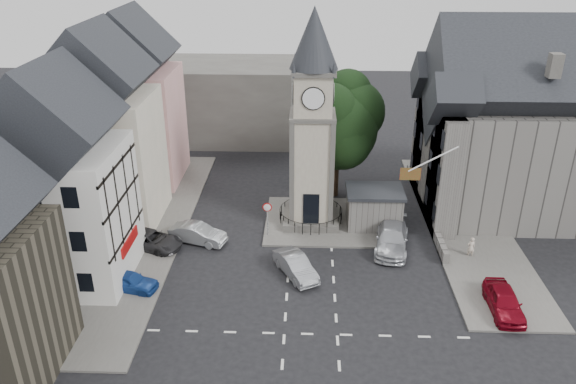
{
  "coord_description": "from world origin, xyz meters",
  "views": [
    {
      "loc": [
        -0.37,
        -30.87,
        20.84
      ],
      "look_at": [
        -1.67,
        5.0,
        3.95
      ],
      "focal_mm": 35.0,
      "sensor_mm": 36.0,
      "label": 1
    }
  ],
  "objects_px": {
    "stone_shelter": "(374,208)",
    "clock_tower": "(313,123)",
    "car_east_red": "(504,301)",
    "pedestrian": "(471,247)",
    "car_west_blue": "(129,281)"
  },
  "relations": [
    {
      "from": "clock_tower",
      "to": "pedestrian",
      "type": "height_order",
      "value": "clock_tower"
    },
    {
      "from": "clock_tower",
      "to": "car_east_red",
      "type": "distance_m",
      "value": 17.54
    },
    {
      "from": "clock_tower",
      "to": "stone_shelter",
      "type": "distance_m",
      "value": 8.15
    },
    {
      "from": "car_west_blue",
      "to": "car_east_red",
      "type": "xyz_separation_m",
      "value": [
        23.0,
        -1.43,
        0.11
      ]
    },
    {
      "from": "pedestrian",
      "to": "clock_tower",
      "type": "bearing_deg",
      "value": -30.19
    },
    {
      "from": "clock_tower",
      "to": "car_west_blue",
      "type": "distance_m",
      "value": 16.72
    },
    {
      "from": "clock_tower",
      "to": "pedestrian",
      "type": "xyz_separation_m",
      "value": [
        11.11,
        -4.84,
        -7.33
      ]
    },
    {
      "from": "stone_shelter",
      "to": "car_east_red",
      "type": "height_order",
      "value": "stone_shelter"
    },
    {
      "from": "car_west_blue",
      "to": "pedestrian",
      "type": "xyz_separation_m",
      "value": [
        22.61,
        4.72,
        0.16
      ]
    },
    {
      "from": "car_east_red",
      "to": "pedestrian",
      "type": "distance_m",
      "value": 6.16
    },
    {
      "from": "stone_shelter",
      "to": "pedestrian",
      "type": "xyz_separation_m",
      "value": [
        6.31,
        -4.35,
        -0.76
      ]
    },
    {
      "from": "car_west_blue",
      "to": "pedestrian",
      "type": "relative_size",
      "value": 2.35
    },
    {
      "from": "stone_shelter",
      "to": "clock_tower",
      "type": "bearing_deg",
      "value": 174.16
    },
    {
      "from": "clock_tower",
      "to": "car_east_red",
      "type": "relative_size",
      "value": 3.75
    },
    {
      "from": "clock_tower",
      "to": "pedestrian",
      "type": "relative_size",
      "value": 10.29
    }
  ]
}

